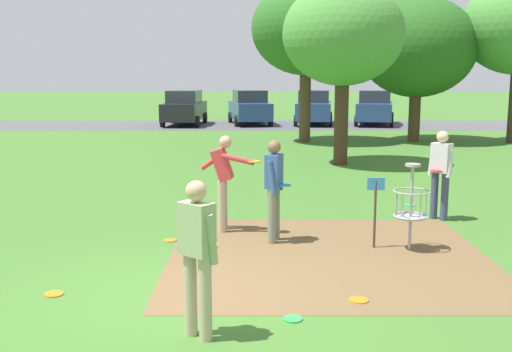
# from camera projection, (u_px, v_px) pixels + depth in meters

# --- Properties ---
(ground_plane) EXTENTS (160.00, 160.00, 0.00)m
(ground_plane) POSITION_uv_depth(u_px,v_px,m) (171.00, 298.00, 7.65)
(ground_plane) COLOR #3D6B28
(dirt_tee_pad) EXTENTS (4.90, 4.66, 0.01)m
(dirt_tee_pad) POSITION_uv_depth(u_px,v_px,m) (326.00, 256.00, 9.37)
(dirt_tee_pad) COLOR brown
(dirt_tee_pad) RESTS_ON ground
(disc_golf_basket) EXTENTS (0.98, 0.58, 1.39)m
(disc_golf_basket) POSITION_uv_depth(u_px,v_px,m) (405.00, 203.00, 9.62)
(disc_golf_basket) COLOR #9E9EA3
(disc_golf_basket) RESTS_ON ground
(player_foreground_watching) EXTENTS (0.45, 0.45, 1.71)m
(player_foreground_watching) POSITION_uv_depth(u_px,v_px,m) (439.00, 170.00, 11.55)
(player_foreground_watching) COLOR #384260
(player_foreground_watching) RESTS_ON ground
(player_throwing) EXTENTS (0.44, 0.50, 1.71)m
(player_throwing) POSITION_uv_depth(u_px,v_px,m) (272.00, 185.00, 10.02)
(player_throwing) COLOR slate
(player_throwing) RESTS_ON ground
(player_waiting_left) EXTENTS (1.08, 0.57, 1.71)m
(player_waiting_left) POSITION_uv_depth(u_px,v_px,m) (221.00, 176.00, 10.71)
(player_waiting_left) COLOR tan
(player_waiting_left) RESTS_ON ground
(player_waiting_right) EXTENTS (0.47, 0.45, 1.71)m
(player_waiting_right) POSITION_uv_depth(u_px,v_px,m) (195.00, 250.00, 6.35)
(player_waiting_right) COLOR tan
(player_waiting_right) RESTS_ON ground
(frisbee_near_basket) EXTENTS (0.24, 0.24, 0.02)m
(frisbee_near_basket) POSITION_uv_depth(u_px,v_px,m) (357.00, 300.00, 7.54)
(frisbee_near_basket) COLOR orange
(frisbee_near_basket) RESTS_ON ground
(frisbee_by_tee) EXTENTS (0.21, 0.21, 0.02)m
(frisbee_by_tee) POSITION_uv_depth(u_px,v_px,m) (168.00, 240.00, 10.20)
(frisbee_by_tee) COLOR orange
(frisbee_by_tee) RESTS_ON ground
(frisbee_far_left) EXTENTS (0.23, 0.23, 0.02)m
(frisbee_far_left) POSITION_uv_depth(u_px,v_px,m) (408.00, 205.00, 12.92)
(frisbee_far_left) COLOR green
(frisbee_far_left) RESTS_ON ground
(frisbee_far_right) EXTENTS (0.25, 0.25, 0.02)m
(frisbee_far_right) POSITION_uv_depth(u_px,v_px,m) (207.00, 248.00, 9.76)
(frisbee_far_right) COLOR red
(frisbee_far_right) RESTS_ON ground
(frisbee_scattered_a) EXTENTS (0.22, 0.22, 0.02)m
(frisbee_scattered_a) POSITION_uv_depth(u_px,v_px,m) (291.00, 319.00, 6.97)
(frisbee_scattered_a) COLOR green
(frisbee_scattered_a) RESTS_ON ground
(frisbee_scattered_b) EXTENTS (0.24, 0.24, 0.02)m
(frisbee_scattered_b) POSITION_uv_depth(u_px,v_px,m) (52.00, 294.00, 7.74)
(frisbee_scattered_b) COLOR orange
(frisbee_scattered_b) RESTS_ON ground
(tree_near_left) EXTENTS (4.32, 4.32, 6.34)m
(tree_near_left) POSITION_uv_depth(u_px,v_px,m) (304.00, 29.00, 23.87)
(tree_near_left) COLOR #4C3823
(tree_near_left) RESTS_ON ground
(tree_near_right) EXTENTS (4.69, 4.69, 5.78)m
(tree_near_right) POSITION_uv_depth(u_px,v_px,m) (415.00, 48.00, 24.30)
(tree_near_right) COLOR #4C3823
(tree_near_right) RESTS_ON ground
(tree_mid_center) EXTENTS (3.62, 3.62, 5.47)m
(tree_mid_center) POSITION_uv_depth(u_px,v_px,m) (341.00, 35.00, 17.99)
(tree_mid_center) COLOR #422D1E
(tree_mid_center) RESTS_ON ground
(parking_lot_strip) EXTENTS (36.00, 6.00, 0.01)m
(parking_lot_strip) POSITION_uv_depth(u_px,v_px,m) (234.00, 125.00, 32.30)
(parking_lot_strip) COLOR #4C4C51
(parking_lot_strip) RESTS_ON ground
(parked_car_leftmost) EXTENTS (2.20, 4.31, 1.84)m
(parked_car_leftmost) POSITION_uv_depth(u_px,v_px,m) (182.00, 108.00, 32.22)
(parked_car_leftmost) COLOR black
(parked_car_leftmost) RESTS_ON ground
(parked_car_center_left) EXTENTS (2.49, 4.44, 1.84)m
(parked_car_center_left) POSITION_uv_depth(u_px,v_px,m) (248.00, 107.00, 32.68)
(parked_car_center_left) COLOR #2D4784
(parked_car_center_left) RESTS_ON ground
(parked_car_center_right) EXTENTS (2.34, 4.38, 1.84)m
(parked_car_center_right) POSITION_uv_depth(u_px,v_px,m) (312.00, 107.00, 32.64)
(parked_car_center_right) COLOR #2D4784
(parked_car_center_right) RESTS_ON ground
(parked_car_rightmost) EXTENTS (2.68, 4.49, 1.84)m
(parked_car_rightmost) POSITION_uv_depth(u_px,v_px,m) (373.00, 107.00, 32.45)
(parked_car_rightmost) COLOR #2D4784
(parked_car_rightmost) RESTS_ON ground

